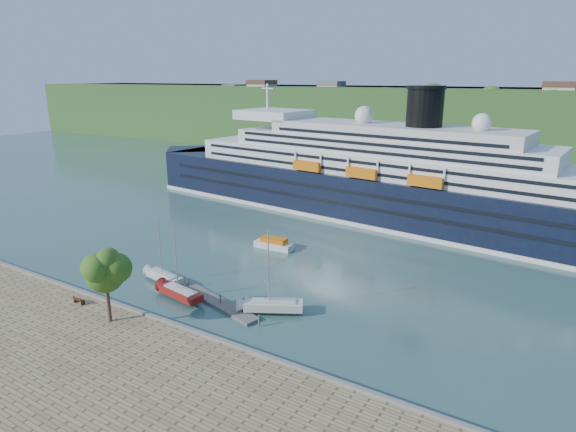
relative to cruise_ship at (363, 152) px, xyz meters
The scene contains 11 objects.
ground 57.79m from the cruise_ship, 95.38° to the right, with size 400.00×400.00×0.00m, color #325957.
far_hillside 89.16m from the cruise_ship, 93.39° to the left, with size 400.00×50.00×24.00m, color #2C5421.
quay_coping 57.73m from the cruise_ship, 95.36° to the right, with size 220.00×0.50×0.30m, color slate.
cruise_ship is the anchor object (origin of this frame).
park_bench 60.81m from the cruise_ship, 101.92° to the right, with size 1.67×0.68×1.07m, color #4D2716, non-canonical shape.
promenade_tree 60.06m from the cruise_ship, 95.21° to the right, with size 5.79×5.79×9.59m, color #315A17, non-canonical shape.
floating_pontoon 49.44m from the cruise_ship, 90.25° to the right, with size 16.90×2.07×0.38m, color slate, non-canonical shape.
sailboat_white_near 48.62m from the cruise_ship, 101.47° to the right, with size 6.95×1.93×8.98m, color silver, non-canonical shape.
sailboat_red 50.51m from the cruise_ship, 94.30° to the right, with size 7.53×2.09×9.73m, color maroon, non-canonical shape.
sailboat_white_far 47.90m from the cruise_ship, 79.64° to the right, with size 7.93×2.20×10.24m, color silver, non-canonical shape.
tender_launch 29.88m from the cruise_ship, 98.70° to the right, with size 6.79×2.32×1.88m, color orange, non-canonical shape.
Camera 1 is at (43.09, -35.03, 28.03)m, focal length 30.00 mm.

